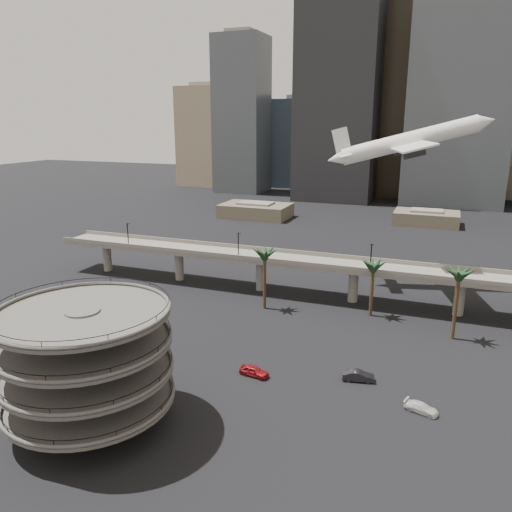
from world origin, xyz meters
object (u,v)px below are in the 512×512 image
at_px(car_b, 358,376).
at_px(car_c, 421,408).
at_px(airborne_jet, 409,142).
at_px(parking_ramp, 87,357).
at_px(overpass, 306,265).
at_px(car_a, 254,371).

relative_size(car_b, car_c, 1.08).
xyz_separation_m(airborne_jet, car_c, (8.98, -57.94, -33.77)).
height_order(parking_ramp, car_c, parking_ramp).
bearing_deg(car_b, car_c, -131.48).
height_order(overpass, car_a, overpass).
distance_m(overpass, car_b, 39.90).
bearing_deg(overpass, car_c, -55.25).
xyz_separation_m(airborne_jet, car_a, (-16.49, -56.77, -33.62)).
distance_m(airborne_jet, car_a, 68.01).
height_order(parking_ramp, airborne_jet, airborne_jet).
height_order(parking_ramp, car_b, parking_ramp).
distance_m(overpass, car_c, 49.62).
height_order(overpass, airborne_jet, airborne_jet).
height_order(car_b, car_c, car_b).
bearing_deg(overpass, parking_ramp, -102.43).
bearing_deg(car_c, car_a, 103.09).
bearing_deg(parking_ramp, airborne_jet, 67.28).
xyz_separation_m(parking_ramp, overpass, (13.00, 59.00, -2.50)).
relative_size(overpass, car_c, 27.85).
relative_size(car_a, car_c, 1.04).
bearing_deg(parking_ramp, overpass, 77.57).
distance_m(parking_ramp, airborne_jet, 86.54).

